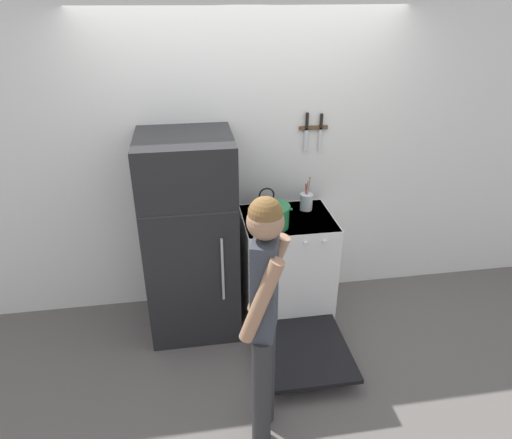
{
  "coord_description": "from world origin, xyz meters",
  "views": [
    {
      "loc": [
        -0.48,
        -3.57,
        2.6
      ],
      "look_at": [
        0.01,
        -0.46,
        1.0
      ],
      "focal_mm": 32.0,
      "sensor_mm": 36.0,
      "label": 1
    }
  ],
  "objects_px": {
    "stove_range": "(287,268)",
    "tea_kettle": "(267,205)",
    "person": "(264,313)",
    "utensil_jar": "(306,201)",
    "dutch_oven_pot": "(271,216)",
    "refrigerator": "(191,237)"
  },
  "relations": [
    {
      "from": "utensil_jar",
      "to": "tea_kettle",
      "type": "bearing_deg",
      "value": -178.85
    },
    {
      "from": "refrigerator",
      "to": "person",
      "type": "relative_size",
      "value": 0.99
    },
    {
      "from": "refrigerator",
      "to": "person",
      "type": "bearing_deg",
      "value": -71.74
    },
    {
      "from": "tea_kettle",
      "to": "stove_range",
      "type": "bearing_deg",
      "value": -46.62
    },
    {
      "from": "stove_range",
      "to": "person",
      "type": "height_order",
      "value": "person"
    },
    {
      "from": "stove_range",
      "to": "tea_kettle",
      "type": "bearing_deg",
      "value": 133.38
    },
    {
      "from": "tea_kettle",
      "to": "person",
      "type": "xyz_separation_m",
      "value": [
        -0.25,
        -1.34,
        -0.04
      ]
    },
    {
      "from": "dutch_oven_pot",
      "to": "tea_kettle",
      "type": "height_order",
      "value": "tea_kettle"
    },
    {
      "from": "refrigerator",
      "to": "tea_kettle",
      "type": "xyz_separation_m",
      "value": [
        0.65,
        0.16,
        0.16
      ]
    },
    {
      "from": "person",
      "to": "utensil_jar",
      "type": "bearing_deg",
      "value": -5.26
    },
    {
      "from": "tea_kettle",
      "to": "utensil_jar",
      "type": "relative_size",
      "value": 0.78
    },
    {
      "from": "person",
      "to": "refrigerator",
      "type": "bearing_deg",
      "value": 36.81
    },
    {
      "from": "stove_range",
      "to": "tea_kettle",
      "type": "xyz_separation_m",
      "value": [
        -0.15,
        0.16,
        0.53
      ]
    },
    {
      "from": "stove_range",
      "to": "person",
      "type": "bearing_deg",
      "value": -109.13
    },
    {
      "from": "stove_range",
      "to": "tea_kettle",
      "type": "distance_m",
      "value": 0.58
    },
    {
      "from": "tea_kettle",
      "to": "person",
      "type": "relative_size",
      "value": 0.13
    },
    {
      "from": "stove_range",
      "to": "utensil_jar",
      "type": "xyz_separation_m",
      "value": [
        0.19,
        0.17,
        0.54
      ]
    },
    {
      "from": "stove_range",
      "to": "person",
      "type": "xyz_separation_m",
      "value": [
        -0.41,
        -1.18,
        0.5
      ]
    },
    {
      "from": "tea_kettle",
      "to": "refrigerator",
      "type": "bearing_deg",
      "value": -166.13
    },
    {
      "from": "utensil_jar",
      "to": "person",
      "type": "height_order",
      "value": "person"
    },
    {
      "from": "dutch_oven_pot",
      "to": "utensil_jar",
      "type": "bearing_deg",
      "value": 35.77
    },
    {
      "from": "stove_range",
      "to": "dutch_oven_pot",
      "type": "distance_m",
      "value": 0.59
    }
  ]
}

